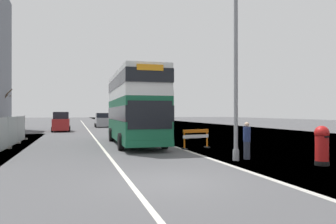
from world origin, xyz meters
name	(u,v)px	position (x,y,z in m)	size (l,w,h in m)	color
ground	(188,182)	(0.64, 0.09, -0.05)	(140.00, 280.00, 0.10)	#4C4C4F
double_decker_bus	(134,107)	(1.06, 12.09, 2.58)	(3.02, 10.72, 4.85)	#145638
lamppost_foreground	(236,59)	(4.15, 3.46, 4.60)	(0.29, 0.70, 9.68)	gray
red_pillar_postbox	(322,144)	(6.91, 1.30, 0.89)	(0.59, 0.59, 1.63)	black
roadworks_barrier	(196,136)	(4.17, 8.52, 0.74)	(1.88, 0.90, 1.15)	orange
construction_site_fence	(8,133)	(-6.71, 11.62, 0.92)	(0.44, 13.80, 1.94)	#A8AAAD
car_oncoming_near	(61,122)	(-4.34, 29.45, 1.05)	(2.01, 4.00, 2.25)	maroon
car_receding_mid	(102,121)	(1.08, 39.18, 0.99)	(2.09, 3.85, 2.11)	gray
pedestrian_at_kerb	(247,141)	(4.84, 3.69, 0.87)	(0.34, 0.34, 1.72)	#2D3342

